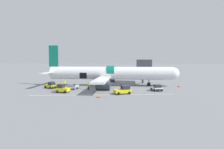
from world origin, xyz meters
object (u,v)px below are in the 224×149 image
object	(u,v)px
baggage_cart_loading	(71,87)
airplane	(109,74)
ground_crew_loader_b	(65,84)
ground_crew_driver	(62,84)
baggage_tug_mid	(157,88)
baggage_tug_rear	(63,89)
baggage_tug_spare	(51,86)
baggage_tug_lead	(123,90)
ground_crew_loader_a	(57,87)
ground_crew_supervisor	(88,86)

from	to	relation	value
baggage_cart_loading	airplane	bearing A→B (deg)	39.44
ground_crew_loader_b	ground_crew_driver	distance (m)	1.68
baggage_tug_mid	ground_crew_loader_b	xyz separation A→B (m)	(-20.80, 3.64, 0.25)
baggage_tug_rear	baggage_tug_spare	xyz separation A→B (m)	(-4.51, 5.28, -0.10)
baggage_tug_lead	ground_crew_loader_a	size ratio (longest dim) A/B	2.34
baggage_tug_lead	baggage_cart_loading	size ratio (longest dim) A/B	0.85
baggage_tug_lead	ground_crew_driver	bearing A→B (deg)	156.06
baggage_tug_rear	ground_crew_driver	world-z (taller)	ground_crew_driver
ground_crew_loader_b	baggage_tug_mid	bearing A→B (deg)	-9.94
baggage_tug_mid	baggage_tug_spare	distance (m)	23.46
baggage_tug_lead	ground_crew_supervisor	bearing A→B (deg)	150.35
airplane	ground_crew_supervisor	world-z (taller)	airplane
baggage_tug_lead	ground_crew_driver	xyz separation A→B (m)	(-14.13, 6.27, 0.19)
ground_crew_loader_b	ground_crew_driver	world-z (taller)	ground_crew_driver
baggage_tug_lead	baggage_tug_spare	xyz separation A→B (m)	(-16.55, 5.98, -0.09)
airplane	ground_crew_loader_a	size ratio (longest dim) A/B	21.48
baggage_tug_mid	ground_crew_driver	bearing A→B (deg)	174.62
airplane	baggage_tug_lead	xyz separation A→B (m)	(3.87, -11.41, -2.31)
ground_crew_loader_b	baggage_tug_spare	bearing A→B (deg)	-143.09
baggage_cart_loading	baggage_tug_mid	bearing A→B (deg)	-2.33
baggage_tug_mid	ground_crew_loader_b	world-z (taller)	ground_crew_loader_b
baggage_tug_mid	ground_crew_supervisor	xyz separation A→B (m)	(-14.42, 0.01, 0.26)
baggage_cart_loading	ground_crew_supervisor	world-z (taller)	ground_crew_supervisor
baggage_tug_mid	baggage_tug_spare	xyz separation A→B (m)	(-23.40, 1.69, 0.02)
baggage_tug_mid	baggage_tug_spare	bearing A→B (deg)	175.88
ground_crew_supervisor	baggage_cart_loading	bearing A→B (deg)	169.61
ground_crew_loader_a	baggage_tug_lead	bearing A→B (deg)	-11.22
baggage_tug_mid	baggage_tug_lead	bearing A→B (deg)	-147.90
baggage_tug_mid	baggage_cart_loading	xyz separation A→B (m)	(-18.46, 0.75, -0.02)
baggage_cart_loading	ground_crew_loader_b	distance (m)	3.73
ground_crew_loader_b	ground_crew_driver	size ratio (longest dim) A/B	0.94
ground_crew_loader_b	ground_crew_supervisor	world-z (taller)	ground_crew_supervisor
ground_crew_loader_a	baggage_tug_rear	bearing A→B (deg)	-46.72
baggage_cart_loading	ground_crew_loader_b	world-z (taller)	ground_crew_loader_b
airplane	ground_crew_loader_b	distance (m)	10.88
airplane	baggage_cart_loading	world-z (taller)	airplane
airplane	baggage_cart_loading	distance (m)	10.31
baggage_tug_lead	baggage_tug_rear	world-z (taller)	baggage_tug_rear
baggage_tug_rear	baggage_tug_spare	world-z (taller)	baggage_tug_rear
airplane	baggage_tug_mid	distance (m)	13.10
baggage_tug_mid	baggage_cart_loading	distance (m)	18.48
baggage_tug_spare	ground_crew_loader_b	distance (m)	3.27
baggage_tug_rear	ground_crew_driver	bearing A→B (deg)	110.55
ground_crew_driver	baggage_tug_rear	bearing A→B (deg)	-69.45
baggage_tug_spare	ground_crew_driver	world-z (taller)	ground_crew_driver
baggage_cart_loading	ground_crew_loader_a	bearing A→B (deg)	-136.36
baggage_tug_lead	baggage_tug_mid	world-z (taller)	baggage_tug_lead
baggage_tug_spare	ground_crew_loader_b	size ratio (longest dim) A/B	1.88
baggage_tug_mid	ground_crew_supervisor	distance (m)	14.42
ground_crew_driver	baggage_tug_mid	bearing A→B (deg)	-5.38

